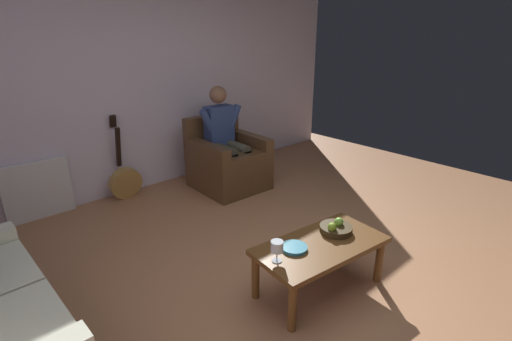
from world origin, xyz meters
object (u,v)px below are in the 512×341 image
Objects in this scene: guitar at (125,180)px; coffee_table at (320,250)px; wine_glass_near at (277,248)px; decorative_dish at (294,248)px; person_seated at (225,135)px; fruit_bowl at (336,228)px; armchair at (227,163)px.

coffee_table is at bearing 97.75° from guitar.
wine_glass_near reaches higher than decorative_dish.
decorative_dish is at bearing 66.58° from person_seated.
armchair is at bearing -104.68° from fruit_bowl.
fruit_bowl is (-0.58, 2.59, 0.21)m from guitar.
armchair is 2.23m from decorative_dish.
fruit_bowl is (-0.63, 0.03, -0.07)m from wine_glass_near.
fruit_bowl is at bearing 102.56° from guitar.
coffee_table is at bearing 72.22° from person_seated.
fruit_bowl reaches higher than coffee_table.
decorative_dish is at bearing -174.46° from wine_glass_near.
person_seated is 6.54× the size of decorative_dish.
wine_glass_near is 0.63m from fruit_bowl.
guitar reaches higher than decorative_dish.
armchair is 4.57× the size of decorative_dish.
person_seated is 4.94× the size of fruit_bowl.
fruit_bowl is at bearing 77.47° from person_seated.
person_seated reaches higher than armchair.
guitar is at bearing -23.56° from armchair.
person_seated is 8.16× the size of wine_glass_near.
person_seated reaches higher than coffee_table.
armchair is at bearing -109.98° from coffee_table.
wine_glass_near is 0.61× the size of fruit_bowl.
decorative_dish is (0.21, -0.08, 0.07)m from coffee_table.
person_seated reaches higher than decorative_dish.
person_seated is at bearing -119.59° from wine_glass_near.
guitar is at bearing -77.44° from fruit_bowl.
guitar reaches higher than wine_glass_near.
armchair is 0.83× the size of coffee_table.
person_seated is at bearing 155.58° from guitar.
wine_glass_near is at bearing 62.10° from armchair.
coffee_table is at bearing 8.05° from fruit_bowl.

